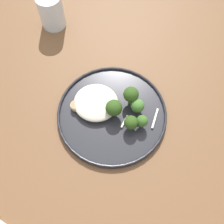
# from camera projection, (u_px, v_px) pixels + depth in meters

# --- Properties ---
(ground) EXTENTS (6.00, 6.00, 0.00)m
(ground) POSITION_uv_depth(u_px,v_px,m) (102.00, 173.00, 1.41)
(ground) COLOR #665B51
(wooden_dining_table) EXTENTS (1.40, 1.00, 0.74)m
(wooden_dining_table) POSITION_uv_depth(u_px,v_px,m) (94.00, 123.00, 0.82)
(wooden_dining_table) COLOR brown
(wooden_dining_table) RESTS_ON ground
(dinner_plate) EXTENTS (0.29, 0.29, 0.02)m
(dinner_plate) POSITION_uv_depth(u_px,v_px,m) (112.00, 114.00, 0.73)
(dinner_plate) COLOR #232328
(dinner_plate) RESTS_ON wooden_dining_table
(noodle_bed) EXTENTS (0.12, 0.11, 0.03)m
(noodle_bed) POSITION_uv_depth(u_px,v_px,m) (96.00, 103.00, 0.73)
(noodle_bed) COLOR beige
(noodle_bed) RESTS_ON dinner_plate
(seared_scallop_tilted_round) EXTENTS (0.02, 0.02, 0.02)m
(seared_scallop_tilted_round) POSITION_uv_depth(u_px,v_px,m) (97.00, 117.00, 0.71)
(seared_scallop_tilted_round) COLOR #E5C689
(seared_scallop_tilted_round) RESTS_ON dinner_plate
(seared_scallop_large_seared) EXTENTS (0.03, 0.03, 0.01)m
(seared_scallop_large_seared) POSITION_uv_depth(u_px,v_px,m) (96.00, 102.00, 0.73)
(seared_scallop_large_seared) COLOR #E5C689
(seared_scallop_large_seared) RESTS_ON dinner_plate
(seared_scallop_rear_pale) EXTENTS (0.03, 0.03, 0.02)m
(seared_scallop_rear_pale) POSITION_uv_depth(u_px,v_px,m) (88.00, 109.00, 0.72)
(seared_scallop_rear_pale) COLOR #E5C689
(seared_scallop_rear_pale) RESTS_ON dinner_plate
(seared_scallop_left_edge) EXTENTS (0.02, 0.02, 0.02)m
(seared_scallop_left_edge) POSITION_uv_depth(u_px,v_px,m) (113.00, 107.00, 0.72)
(seared_scallop_left_edge) COLOR #E5C689
(seared_scallop_left_edge) RESTS_ON dinner_plate
(seared_scallop_on_noodles) EXTENTS (0.03, 0.03, 0.02)m
(seared_scallop_on_noodles) POSITION_uv_depth(u_px,v_px,m) (76.00, 106.00, 0.73)
(seared_scallop_on_noodles) COLOR #E5C689
(seared_scallop_on_noodles) RESTS_ON dinner_plate
(broccoli_floret_near_rim) EXTENTS (0.04, 0.04, 0.06)m
(broccoli_floret_near_rim) POSITION_uv_depth(u_px,v_px,m) (131.00, 95.00, 0.71)
(broccoli_floret_near_rim) COLOR #7A994C
(broccoli_floret_near_rim) RESTS_ON dinner_plate
(broccoli_floret_right_tilted) EXTENTS (0.04, 0.04, 0.05)m
(broccoli_floret_right_tilted) POSITION_uv_depth(u_px,v_px,m) (137.00, 106.00, 0.71)
(broccoli_floret_right_tilted) COLOR #7A994C
(broccoli_floret_right_tilted) RESTS_ON dinner_plate
(broccoli_floret_front_edge) EXTENTS (0.03, 0.03, 0.04)m
(broccoli_floret_front_edge) POSITION_uv_depth(u_px,v_px,m) (142.00, 121.00, 0.69)
(broccoli_floret_front_edge) COLOR #89A356
(broccoli_floret_front_edge) RESTS_ON dinner_plate
(broccoli_floret_tall_stalk) EXTENTS (0.04, 0.04, 0.05)m
(broccoli_floret_tall_stalk) POSITION_uv_depth(u_px,v_px,m) (131.00, 123.00, 0.69)
(broccoli_floret_tall_stalk) COLOR #7A994C
(broccoli_floret_tall_stalk) RESTS_ON dinner_plate
(broccoli_floret_split_head) EXTENTS (0.04, 0.04, 0.06)m
(broccoli_floret_split_head) POSITION_uv_depth(u_px,v_px,m) (114.00, 109.00, 0.69)
(broccoli_floret_split_head) COLOR #89A356
(broccoli_floret_split_head) RESTS_ON dinner_plate
(onion_sliver_long_sliver) EXTENTS (0.01, 0.06, 0.00)m
(onion_sliver_long_sliver) POSITION_uv_depth(u_px,v_px,m) (155.00, 118.00, 0.72)
(onion_sliver_long_sliver) COLOR silver
(onion_sliver_long_sliver) RESTS_ON dinner_plate
(onion_sliver_curled_piece) EXTENTS (0.02, 0.04, 0.00)m
(onion_sliver_curled_piece) POSITION_uv_depth(u_px,v_px,m) (124.00, 121.00, 0.72)
(onion_sliver_curled_piece) COLOR silver
(onion_sliver_curled_piece) RESTS_ON dinner_plate
(water_glass) EXTENTS (0.07, 0.07, 0.11)m
(water_glass) POSITION_uv_depth(u_px,v_px,m) (52.00, 13.00, 0.83)
(water_glass) COLOR silver
(water_glass) RESTS_ON wooden_dining_table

